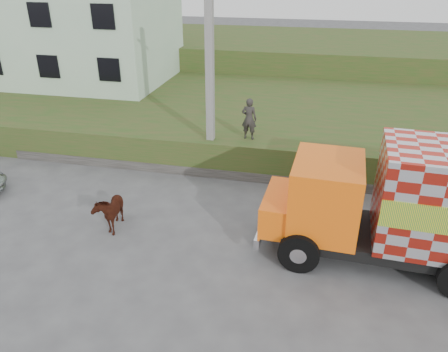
% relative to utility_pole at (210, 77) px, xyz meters
% --- Properties ---
extents(ground, '(120.00, 120.00, 0.00)m').
position_rel_utility_pole_xyz_m(ground, '(1.00, -4.60, -4.08)').
color(ground, '#474749').
rests_on(ground, ground).
extents(embankment, '(40.00, 12.00, 1.50)m').
position_rel_utility_pole_xyz_m(embankment, '(1.00, 5.40, -3.33)').
color(embankment, '#28511B').
rests_on(embankment, ground).
extents(embankment_far, '(40.00, 12.00, 3.00)m').
position_rel_utility_pole_xyz_m(embankment_far, '(1.00, 17.40, -2.58)').
color(embankment_far, '#28511B').
rests_on(embankment_far, ground).
extents(retaining_strip, '(16.00, 0.50, 0.40)m').
position_rel_utility_pole_xyz_m(retaining_strip, '(-1.00, -0.40, -3.88)').
color(retaining_strip, '#595651').
rests_on(retaining_strip, ground).
extents(building, '(10.00, 8.00, 6.00)m').
position_rel_utility_pole_xyz_m(building, '(-10.00, 8.40, 0.42)').
color(building, '#B8D4B4').
rests_on(building, embankment).
extents(utility_pole, '(1.20, 0.30, 8.00)m').
position_rel_utility_pole_xyz_m(utility_pole, '(0.00, 0.00, 0.00)').
color(utility_pole, gray).
rests_on(utility_pole, ground).
extents(cargo_truck, '(8.50, 3.28, 3.73)m').
position_rel_utility_pole_xyz_m(cargo_truck, '(7.54, -4.82, -2.15)').
color(cargo_truck, black).
rests_on(cargo_truck, ground).
extents(cow, '(0.98, 1.69, 1.35)m').
position_rel_utility_pole_xyz_m(cow, '(-2.26, -4.97, -3.40)').
color(cow, black).
rests_on(cow, ground).
extents(pedestrian, '(0.67, 0.48, 1.73)m').
position_rel_utility_pole_xyz_m(pedestrian, '(1.53, 0.39, -1.71)').
color(pedestrian, '#302D2B').
rests_on(pedestrian, embankment).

